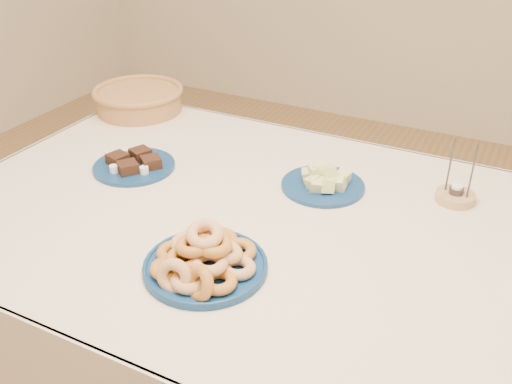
% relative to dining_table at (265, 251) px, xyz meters
% --- Properties ---
extents(dining_table, '(1.71, 1.11, 0.75)m').
position_rel_dining_table_xyz_m(dining_table, '(0.00, 0.00, 0.00)').
color(dining_table, brown).
rests_on(dining_table, ground).
extents(donut_platter, '(0.29, 0.29, 0.13)m').
position_rel_dining_table_xyz_m(donut_platter, '(-0.02, -0.26, 0.14)').
color(donut_platter, navy).
rests_on(donut_platter, dining_table).
extents(melon_plate, '(0.28, 0.28, 0.08)m').
position_rel_dining_table_xyz_m(melon_plate, '(0.08, 0.21, 0.13)').
color(melon_plate, navy).
rests_on(melon_plate, dining_table).
extents(brownie_plate, '(0.30, 0.30, 0.04)m').
position_rel_dining_table_xyz_m(brownie_plate, '(-0.46, 0.07, 0.12)').
color(brownie_plate, navy).
rests_on(brownie_plate, dining_table).
extents(wicker_basket, '(0.38, 0.38, 0.09)m').
position_rel_dining_table_xyz_m(wicker_basket, '(-0.72, 0.44, 0.15)').
color(wicker_basket, olive).
rests_on(wicker_basket, dining_table).
extents(candle_holder, '(0.12, 0.12, 0.17)m').
position_rel_dining_table_xyz_m(candle_holder, '(0.41, 0.30, 0.12)').
color(candle_holder, tan).
rests_on(candle_holder, dining_table).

